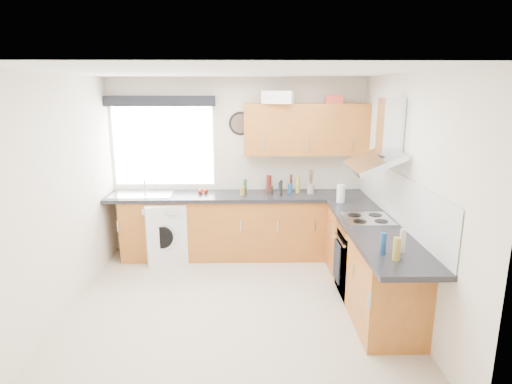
{
  "coord_description": "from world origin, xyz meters",
  "views": [
    {
      "loc": [
        0.16,
        -4.28,
        2.35
      ],
      "look_at": [
        0.25,
        0.85,
        1.1
      ],
      "focal_mm": 30.0,
      "sensor_mm": 36.0,
      "label": 1
    }
  ],
  "objects_px": {
    "oven": "(365,260)",
    "extractor_hood": "(382,143)",
    "washing_machine": "(166,231)",
    "upper_cabinets": "(306,129)"
  },
  "relations": [
    {
      "from": "oven",
      "to": "upper_cabinets",
      "type": "bearing_deg",
      "value": 112.54
    },
    {
      "from": "upper_cabinets",
      "to": "washing_machine",
      "type": "height_order",
      "value": "upper_cabinets"
    },
    {
      "from": "oven",
      "to": "extractor_hood",
      "type": "height_order",
      "value": "extractor_hood"
    },
    {
      "from": "extractor_hood",
      "to": "washing_machine",
      "type": "distance_m",
      "value": 3.13
    },
    {
      "from": "oven",
      "to": "upper_cabinets",
      "type": "height_order",
      "value": "upper_cabinets"
    },
    {
      "from": "oven",
      "to": "extractor_hood",
      "type": "bearing_deg",
      "value": -0.0
    },
    {
      "from": "oven",
      "to": "extractor_hood",
      "type": "relative_size",
      "value": 1.09
    },
    {
      "from": "extractor_hood",
      "to": "upper_cabinets",
      "type": "bearing_deg",
      "value": 116.13
    },
    {
      "from": "washing_machine",
      "to": "oven",
      "type": "bearing_deg",
      "value": -42.52
    },
    {
      "from": "oven",
      "to": "washing_machine",
      "type": "xyz_separation_m",
      "value": [
        -2.5,
        1.1,
        -0.01
      ]
    }
  ]
}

